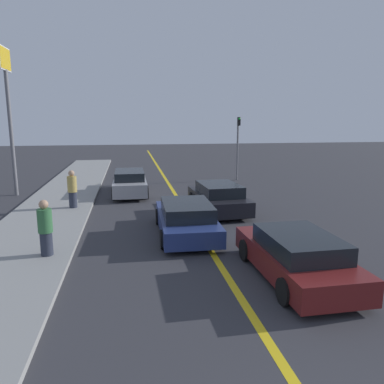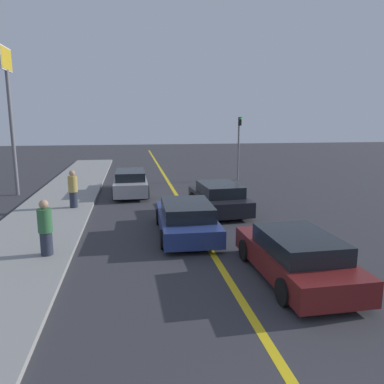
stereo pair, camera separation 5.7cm
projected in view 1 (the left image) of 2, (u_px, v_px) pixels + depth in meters
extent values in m
cube|color=gold|center=(176.00, 195.00, 20.29)|extent=(0.20, 60.00, 0.01)
cube|color=gray|center=(63.00, 198.00, 19.19)|extent=(3.30, 35.73, 0.14)
cube|color=maroon|center=(295.00, 260.00, 9.69)|extent=(1.91, 4.42, 0.60)
cube|color=black|center=(300.00, 243.00, 9.37)|extent=(1.65, 2.44, 0.45)
cylinder|color=black|center=(246.00, 250.00, 10.87)|extent=(0.23, 0.63, 0.62)
cylinder|color=black|center=(301.00, 246.00, 11.19)|extent=(0.23, 0.63, 0.62)
cylinder|color=black|center=(286.00, 292.00, 8.25)|extent=(0.23, 0.63, 0.62)
cylinder|color=black|center=(356.00, 285.00, 8.56)|extent=(0.23, 0.63, 0.62)
cube|color=navy|center=(186.00, 222.00, 13.34)|extent=(1.97, 4.59, 0.57)
cube|color=black|center=(187.00, 209.00, 13.02)|extent=(1.70, 2.54, 0.47)
cylinder|color=black|center=(159.00, 217.00, 14.62)|extent=(0.23, 0.62, 0.61)
cylinder|color=black|center=(203.00, 215.00, 14.87)|extent=(0.23, 0.62, 0.61)
cylinder|color=black|center=(164.00, 239.00, 11.88)|extent=(0.23, 0.62, 0.61)
cylinder|color=black|center=(219.00, 237.00, 12.13)|extent=(0.23, 0.62, 0.61)
cube|color=black|center=(218.00, 200.00, 16.69)|extent=(2.06, 4.41, 0.63)
cube|color=black|center=(219.00, 189.00, 16.38)|extent=(1.73, 2.46, 0.48)
cylinder|color=black|center=(192.00, 199.00, 17.82)|extent=(0.26, 0.65, 0.64)
cylinder|color=black|center=(227.00, 197.00, 18.19)|extent=(0.26, 0.65, 0.64)
cylinder|color=black|center=(207.00, 212.00, 15.26)|extent=(0.26, 0.65, 0.64)
cylinder|color=black|center=(247.00, 210.00, 15.63)|extent=(0.26, 0.65, 0.64)
cube|color=#9E9EA3|center=(130.00, 184.00, 20.58)|extent=(1.75, 4.79, 0.68)
cube|color=black|center=(129.00, 175.00, 20.24)|extent=(1.53, 2.64, 0.45)
cylinder|color=black|center=(115.00, 184.00, 21.91)|extent=(0.22, 0.68, 0.68)
cylinder|color=black|center=(144.00, 183.00, 22.19)|extent=(0.22, 0.68, 0.68)
cylinder|color=black|center=(114.00, 193.00, 19.04)|extent=(0.22, 0.68, 0.68)
cylinder|color=black|center=(146.00, 192.00, 19.32)|extent=(0.22, 0.68, 0.68)
cylinder|color=#282D3D|center=(47.00, 244.00, 10.89)|extent=(0.35, 0.35, 0.69)
cylinder|color=#336B3D|center=(45.00, 221.00, 10.76)|extent=(0.41, 0.41, 0.69)
sphere|color=tan|center=(43.00, 204.00, 10.67)|extent=(0.27, 0.27, 0.27)
cylinder|color=#282D3D|center=(73.00, 200.00, 16.78)|extent=(0.35, 0.35, 0.71)
cylinder|color=tan|center=(72.00, 184.00, 16.64)|extent=(0.41, 0.41, 0.71)
sphere|color=tan|center=(71.00, 173.00, 16.55)|extent=(0.27, 0.27, 0.27)
cylinder|color=slate|center=(237.00, 149.00, 24.91)|extent=(0.12, 0.12, 4.19)
cube|color=black|center=(239.00, 121.00, 24.39)|extent=(0.18, 0.18, 0.55)
sphere|color=green|center=(239.00, 119.00, 24.27)|extent=(0.14, 0.14, 0.14)
cylinder|color=slate|center=(11.00, 134.00, 19.67)|extent=(0.20, 0.20, 6.54)
cube|color=silver|center=(4.00, 59.00, 18.94)|extent=(0.08, 1.75, 1.18)
cube|color=gold|center=(4.00, 59.00, 18.94)|extent=(0.12, 1.63, 1.06)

